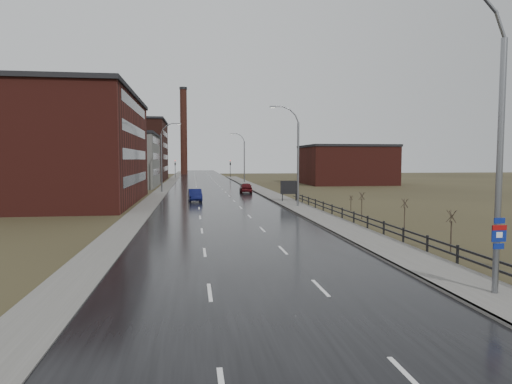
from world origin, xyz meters
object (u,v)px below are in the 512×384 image
object	(u,v)px
streetlight_main	(493,143)
car_far	(246,188)
car_near	(195,195)
billboard	(289,188)

from	to	relation	value
streetlight_main	car_far	bearing A→B (deg)	93.01
car_near	billboard	bearing A→B (deg)	-17.13
car_near	car_far	xyz separation A→B (m)	(8.18, 13.56, 0.06)
streetlight_main	billboard	xyz separation A→B (m)	(0.63, 40.02, -4.25)
car_near	car_far	bearing A→B (deg)	55.83
billboard	car_near	xyz separation A→B (m)	(-11.78, 2.95, -1.04)
billboard	car_near	size ratio (longest dim) A/B	0.58
billboard	car_far	xyz separation A→B (m)	(-3.60, 16.51, -0.98)
streetlight_main	car_near	bearing A→B (deg)	104.55
billboard	streetlight_main	bearing A→B (deg)	-90.90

